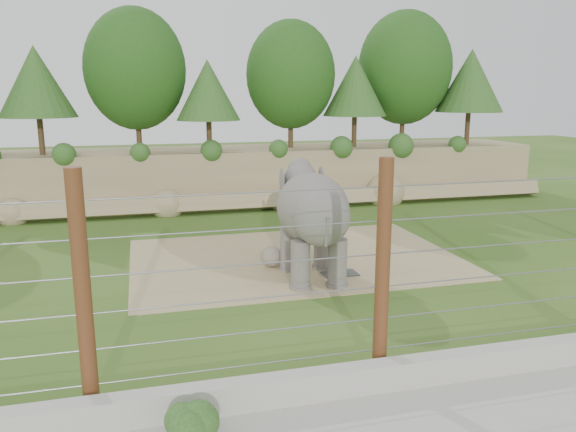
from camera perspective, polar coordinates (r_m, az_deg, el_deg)
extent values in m
plane|color=#315816|center=(14.72, 2.02, -7.73)|extent=(90.00, 90.00, 0.00)
cube|color=#947E5E|center=(26.79, -6.07, 4.16)|extent=(30.00, 4.00, 2.50)
cube|color=#947E5E|center=(24.71, -5.19, 1.36)|extent=(30.00, 1.37, 1.07)
cylinder|color=#3F2B19|center=(26.07, -23.79, 7.47)|extent=(0.24, 0.24, 1.58)
sphere|color=#124E11|center=(26.02, -24.21, 12.15)|extent=(3.60, 3.60, 3.60)
cylinder|color=#3F2B19|center=(26.26, -14.93, 8.51)|extent=(0.24, 0.24, 1.92)
sphere|color=#124E11|center=(26.23, -15.26, 14.20)|extent=(4.40, 4.40, 4.40)
cylinder|color=#3F2B19|center=(25.26, -8.01, 8.06)|extent=(0.24, 0.24, 1.40)
sphere|color=#124E11|center=(25.20, -8.14, 12.38)|extent=(3.20, 3.20, 3.20)
cylinder|color=#3F2B19|center=(27.00, 0.27, 8.90)|extent=(0.24, 0.24, 1.82)
sphere|color=#124E11|center=(26.96, 0.27, 14.15)|extent=(4.16, 4.16, 4.16)
cylinder|color=#3F2B19|center=(27.38, 6.74, 8.54)|extent=(0.24, 0.24, 1.50)
sphere|color=#124E11|center=(27.33, 6.85, 12.81)|extent=(3.44, 3.44, 3.44)
cylinder|color=#3F2B19|center=(29.50, 11.53, 9.16)|extent=(0.24, 0.24, 2.03)
sphere|color=#124E11|center=(29.48, 11.77, 14.51)|extent=(4.64, 4.64, 4.64)
cylinder|color=#3F2B19|center=(29.93, 17.75, 8.50)|extent=(0.24, 0.24, 1.64)
sphere|color=#124E11|center=(29.89, 18.04, 12.77)|extent=(3.76, 3.76, 3.76)
cube|color=tan|center=(17.58, 0.74, -4.30)|extent=(10.00, 7.00, 0.02)
cube|color=#262628|center=(16.09, 5.29, -5.85)|extent=(1.00, 0.60, 0.03)
sphere|color=gray|center=(16.65, -1.65, -4.14)|extent=(0.61, 0.61, 0.61)
cube|color=beige|center=(10.34, 10.40, -15.55)|extent=(26.00, 0.35, 0.50)
cylinder|color=#532D16|center=(9.28, -20.10, -7.65)|extent=(0.26, 0.26, 4.00)
cylinder|color=#532D16|center=(10.08, 9.58, -5.47)|extent=(0.26, 0.26, 4.00)
cylinder|color=gray|center=(10.63, 9.28, -13.18)|extent=(20.00, 0.02, 0.02)
cylinder|color=gray|center=(10.39, 9.40, -10.20)|extent=(20.00, 0.02, 0.02)
cylinder|color=gray|center=(10.18, 9.52, -7.07)|extent=(20.00, 0.02, 0.02)
cylinder|color=gray|center=(9.99, 9.64, -3.83)|extent=(20.00, 0.02, 0.02)
cylinder|color=gray|center=(9.85, 9.77, -0.47)|extent=(20.00, 0.02, 0.02)
cylinder|color=gray|center=(9.73, 9.90, 2.97)|extent=(20.00, 0.02, 0.02)
sphere|color=#26511D|center=(8.80, -10.24, -20.31)|extent=(0.65, 0.65, 0.65)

